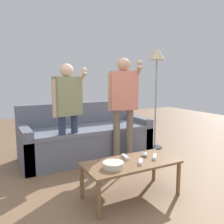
# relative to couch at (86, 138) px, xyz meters

# --- Properties ---
(ground_plane) EXTENTS (12.00, 12.00, 0.00)m
(ground_plane) POSITION_rel_couch_xyz_m (-0.04, -1.42, -0.31)
(ground_plane) COLOR brown
(couch) EXTENTS (2.09, 0.86, 0.88)m
(couch) POSITION_rel_couch_xyz_m (0.00, 0.00, 0.00)
(couch) COLOR slate
(couch) RESTS_ON ground
(coffee_table) EXTENTS (1.05, 0.50, 0.40)m
(coffee_table) POSITION_rel_couch_xyz_m (-0.08, -1.51, 0.04)
(coffee_table) COLOR brown
(coffee_table) RESTS_ON ground
(snack_bowl) EXTENTS (0.21, 0.21, 0.06)m
(snack_bowl) POSITION_rel_couch_xyz_m (-0.34, -1.57, 0.12)
(snack_bowl) COLOR beige
(snack_bowl) RESTS_ON coffee_table
(game_remote_nunchuk) EXTENTS (0.06, 0.09, 0.05)m
(game_remote_nunchuk) POSITION_rel_couch_xyz_m (0.15, -1.44, 0.11)
(game_remote_nunchuk) COLOR white
(game_remote_nunchuk) RESTS_ON coffee_table
(floor_lamp) EXTENTS (0.30, 0.30, 1.85)m
(floor_lamp) POSITION_rel_couch_xyz_m (1.32, -0.17, 1.25)
(floor_lamp) COLOR #2D2D33
(floor_lamp) RESTS_ON ground
(player_left) EXTENTS (0.46, 0.30, 1.50)m
(player_left) POSITION_rel_couch_xyz_m (-0.42, -0.40, 0.63)
(player_left) COLOR #2D3856
(player_left) RESTS_ON ground
(player_right) EXTENTS (0.46, 0.42, 1.59)m
(player_right) POSITION_rel_couch_xyz_m (0.39, -0.56, 0.69)
(player_right) COLOR #756656
(player_right) RESTS_ON ground
(game_remote_wand_near) EXTENTS (0.12, 0.14, 0.03)m
(game_remote_wand_near) POSITION_rel_couch_xyz_m (-0.02, -1.59, 0.10)
(game_remote_wand_near) COLOR white
(game_remote_wand_near) RESTS_ON coffee_table
(game_remote_wand_far) EXTENTS (0.13, 0.14, 0.03)m
(game_remote_wand_far) POSITION_rel_couch_xyz_m (0.22, -1.54, 0.10)
(game_remote_wand_far) COLOR white
(game_remote_wand_far) RESTS_ON coffee_table
(game_remote_wand_spare) EXTENTS (0.06, 0.16, 0.03)m
(game_remote_wand_spare) POSITION_rel_couch_xyz_m (-0.08, -1.38, 0.10)
(game_remote_wand_spare) COLOR white
(game_remote_wand_spare) RESTS_ON coffee_table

